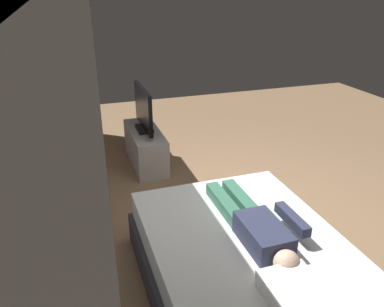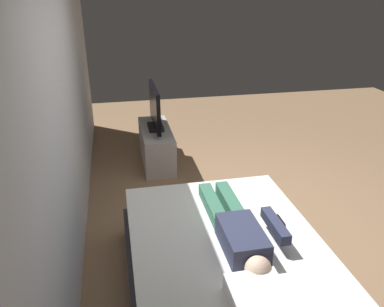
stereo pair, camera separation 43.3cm
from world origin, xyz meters
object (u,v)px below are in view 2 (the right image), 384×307
person (238,229)px  tv (155,109)px  bed (226,271)px  pillow (262,305)px  tv_stand (156,145)px  remote (279,220)px

person → tv: size_ratio=1.43×
bed → tv: (2.66, 0.23, 0.52)m
pillow → tv_stand: (3.35, 0.23, -0.35)m
pillow → tv: (3.35, 0.23, 0.18)m
tv_stand → tv: size_ratio=1.25×
bed → tv: size_ratio=2.30×
bed → tv_stand: bearing=5.0°
remote → tv: size_ratio=0.17×
tv_stand → pillow: bearing=-176.0°
tv_stand → remote: bearing=-163.6°
pillow → tv: bearing=4.0°
pillow → remote: (0.87, -0.49, -0.05)m
bed → remote: bearing=-70.0°
tv_stand → tv: bearing=0.0°
bed → tv_stand: bed is taller
bed → pillow: 0.77m
pillow → person: 0.73m
person → pillow: bearing=172.9°
person → tv: bearing=7.0°
tv_stand → person: bearing=-173.0°
bed → remote: size_ratio=13.48×
bed → person: size_ratio=1.61×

